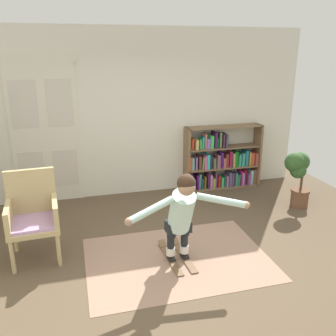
{
  "coord_description": "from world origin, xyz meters",
  "views": [
    {
      "loc": [
        -1.17,
        -3.66,
        2.51
      ],
      "look_at": [
        -0.01,
        0.67,
        1.05
      ],
      "focal_mm": 38.76,
      "sensor_mm": 36.0,
      "label": 1
    }
  ],
  "objects_px": {
    "potted_plant": "(298,172)",
    "skis_pair": "(177,256)",
    "bookshelf": "(221,162)",
    "wicker_chair": "(33,214)",
    "person_skier": "(182,211)"
  },
  "relations": [
    {
      "from": "potted_plant",
      "to": "skis_pair",
      "type": "relative_size",
      "value": 1.15
    },
    {
      "from": "bookshelf",
      "to": "skis_pair",
      "type": "bearing_deg",
      "value": -124.69
    },
    {
      "from": "wicker_chair",
      "to": "potted_plant",
      "type": "relative_size",
      "value": 1.19
    },
    {
      "from": "potted_plant",
      "to": "person_skier",
      "type": "relative_size",
      "value": 0.63
    },
    {
      "from": "potted_plant",
      "to": "wicker_chair",
      "type": "bearing_deg",
      "value": -172.73
    },
    {
      "from": "person_skier",
      "to": "potted_plant",
      "type": "bearing_deg",
      "value": 27.2
    },
    {
      "from": "wicker_chair",
      "to": "person_skier",
      "type": "bearing_deg",
      "value": -22.22
    },
    {
      "from": "person_skier",
      "to": "wicker_chair",
      "type": "bearing_deg",
      "value": 157.78
    },
    {
      "from": "person_skier",
      "to": "bookshelf",
      "type": "bearing_deg",
      "value": 57.5
    },
    {
      "from": "bookshelf",
      "to": "skis_pair",
      "type": "height_order",
      "value": "bookshelf"
    },
    {
      "from": "bookshelf",
      "to": "potted_plant",
      "type": "distance_m",
      "value": 1.44
    },
    {
      "from": "skis_pair",
      "to": "wicker_chair",
      "type": "bearing_deg",
      "value": 162.86
    },
    {
      "from": "bookshelf",
      "to": "skis_pair",
      "type": "xyz_separation_m",
      "value": [
        -1.51,
        -2.19,
        -0.48
      ]
    },
    {
      "from": "skis_pair",
      "to": "person_skier",
      "type": "xyz_separation_m",
      "value": [
        0.01,
        -0.17,
        0.7
      ]
    },
    {
      "from": "wicker_chair",
      "to": "skis_pair",
      "type": "xyz_separation_m",
      "value": [
        1.71,
        -0.53,
        -0.56
      ]
    }
  ]
}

